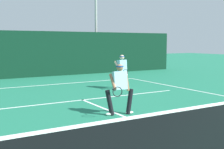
% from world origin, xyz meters
% --- Properties ---
extents(court_line_baseline_far, '(10.89, 0.10, 0.01)m').
position_xyz_m(court_line_baseline_far, '(0.00, 10.95, 0.00)').
color(court_line_baseline_far, white).
rests_on(court_line_baseline_far, ground_plane).
extents(court_line_service, '(8.87, 0.10, 0.01)m').
position_xyz_m(court_line_service, '(0.00, 6.35, 0.00)').
color(court_line_service, white).
rests_on(court_line_service, ground_plane).
extents(court_line_centre, '(0.10, 6.40, 0.01)m').
position_xyz_m(court_line_centre, '(0.00, 3.20, 0.00)').
color(court_line_centre, white).
rests_on(court_line_centre, ground_plane).
extents(tennis_net, '(11.92, 0.09, 1.10)m').
position_xyz_m(tennis_net, '(0.00, 0.00, 0.53)').
color(tennis_net, '#1E4723').
rests_on(tennis_net, ground_plane).
extents(player_near, '(1.00, 0.87, 1.58)m').
position_xyz_m(player_near, '(0.01, 3.65, 0.86)').
color(player_near, black).
rests_on(player_near, ground_plane).
extents(player_far, '(0.76, 0.89, 1.64)m').
position_xyz_m(player_far, '(2.75, 7.82, 0.90)').
color(player_far, silver).
rests_on(player_far, ground_plane).
extents(back_fence_windscreen, '(22.99, 0.12, 2.94)m').
position_xyz_m(back_fence_windscreen, '(0.00, 14.72, 1.47)').
color(back_fence_windscreen, black).
rests_on(back_fence_windscreen, ground_plane).
extents(light_pole, '(0.55, 0.44, 8.58)m').
position_xyz_m(light_pole, '(5.60, 15.95, 5.17)').
color(light_pole, '#9EA39E').
rests_on(light_pole, ground_plane).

